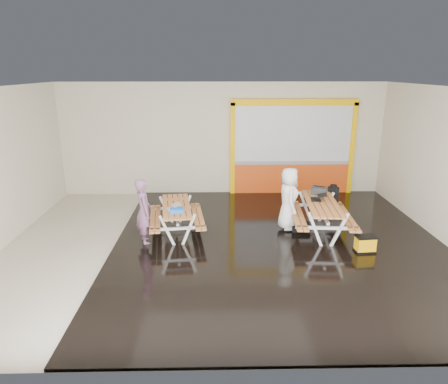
{
  "coord_description": "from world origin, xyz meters",
  "views": [
    {
      "loc": [
        -0.19,
        -8.46,
        3.88
      ],
      "look_at": [
        0.0,
        0.9,
        1.0
      ],
      "focal_mm": 32.3,
      "sensor_mm": 36.0,
      "label": 1
    }
  ],
  "objects_px": {
    "person_right": "(289,198)",
    "laptop_right": "(318,198)",
    "laptop_left": "(173,207)",
    "dark_case": "(300,227)",
    "blue_pouch": "(177,210)",
    "person_left": "(144,211)",
    "toolbox": "(319,191)",
    "picnic_table_right": "(322,210)",
    "picnic_table_left": "(176,212)",
    "fluke_bag": "(365,244)",
    "backpack": "(333,194)"
  },
  "relations": [
    {
      "from": "person_right",
      "to": "laptop_right",
      "type": "xyz_separation_m",
      "value": [
        0.71,
        -0.01,
        0.01
      ]
    },
    {
      "from": "laptop_right",
      "to": "laptop_left",
      "type": "bearing_deg",
      "value": -173.45
    },
    {
      "from": "laptop_left",
      "to": "dark_case",
      "type": "relative_size",
      "value": 0.85
    },
    {
      "from": "blue_pouch",
      "to": "person_left",
      "type": "bearing_deg",
      "value": -176.94
    },
    {
      "from": "toolbox",
      "to": "picnic_table_right",
      "type": "bearing_deg",
      "value": -96.74
    },
    {
      "from": "picnic_table_left",
      "to": "fluke_bag",
      "type": "relative_size",
      "value": 4.47
    },
    {
      "from": "person_right",
      "to": "blue_pouch",
      "type": "distance_m",
      "value": 2.73
    },
    {
      "from": "backpack",
      "to": "fluke_bag",
      "type": "distance_m",
      "value": 2.09
    },
    {
      "from": "person_right",
      "to": "toolbox",
      "type": "bearing_deg",
      "value": -62.76
    },
    {
      "from": "person_right",
      "to": "laptop_left",
      "type": "distance_m",
      "value": 2.79
    },
    {
      "from": "person_right",
      "to": "dark_case",
      "type": "height_order",
      "value": "person_right"
    },
    {
      "from": "picnic_table_left",
      "to": "toolbox",
      "type": "bearing_deg",
      "value": 9.39
    },
    {
      "from": "person_left",
      "to": "person_right",
      "type": "bearing_deg",
      "value": -98.17
    },
    {
      "from": "laptop_left",
      "to": "blue_pouch",
      "type": "distance_m",
      "value": 0.23
    },
    {
      "from": "person_left",
      "to": "blue_pouch",
      "type": "distance_m",
      "value": 0.74
    },
    {
      "from": "dark_case",
      "to": "picnic_table_left",
      "type": "bearing_deg",
      "value": -178.24
    },
    {
      "from": "person_right",
      "to": "dark_case",
      "type": "xyz_separation_m",
      "value": [
        0.31,
        -0.05,
        -0.72
      ]
    },
    {
      "from": "laptop_left",
      "to": "laptop_right",
      "type": "bearing_deg",
      "value": 6.55
    },
    {
      "from": "laptop_left",
      "to": "blue_pouch",
      "type": "relative_size",
      "value": 1.28
    },
    {
      "from": "picnic_table_left",
      "to": "laptop_left",
      "type": "distance_m",
      "value": 0.35
    },
    {
      "from": "person_left",
      "to": "laptop_left",
      "type": "xyz_separation_m",
      "value": [
        0.64,
        0.24,
        0.01
      ]
    },
    {
      "from": "toolbox",
      "to": "fluke_bag",
      "type": "height_order",
      "value": "toolbox"
    },
    {
      "from": "blue_pouch",
      "to": "toolbox",
      "type": "distance_m",
      "value": 3.66
    },
    {
      "from": "picnic_table_left",
      "to": "dark_case",
      "type": "xyz_separation_m",
      "value": [
        3.02,
        0.09,
        -0.44
      ]
    },
    {
      "from": "laptop_right",
      "to": "fluke_bag",
      "type": "xyz_separation_m",
      "value": [
        0.76,
        -1.29,
        -0.64
      ]
    },
    {
      "from": "laptop_left",
      "to": "person_right",
      "type": "bearing_deg",
      "value": 8.5
    },
    {
      "from": "picnic_table_right",
      "to": "fluke_bag",
      "type": "distance_m",
      "value": 1.36
    },
    {
      "from": "picnic_table_right",
      "to": "laptop_left",
      "type": "xyz_separation_m",
      "value": [
        -3.53,
        -0.21,
        0.16
      ]
    },
    {
      "from": "toolbox",
      "to": "backpack",
      "type": "height_order",
      "value": "toolbox"
    },
    {
      "from": "laptop_left",
      "to": "dark_case",
      "type": "xyz_separation_m",
      "value": [
        3.07,
        0.36,
        -0.65
      ]
    },
    {
      "from": "person_right",
      "to": "blue_pouch",
      "type": "relative_size",
      "value": 5.1
    },
    {
      "from": "dark_case",
      "to": "toolbox",
      "type": "bearing_deg",
      "value": 42.69
    },
    {
      "from": "picnic_table_left",
      "to": "picnic_table_right",
      "type": "distance_m",
      "value": 3.49
    },
    {
      "from": "picnic_table_left",
      "to": "dark_case",
      "type": "height_order",
      "value": "picnic_table_left"
    },
    {
      "from": "picnic_table_right",
      "to": "laptop_left",
      "type": "relative_size",
      "value": 5.62
    },
    {
      "from": "person_right",
      "to": "backpack",
      "type": "distance_m",
      "value": 1.48
    },
    {
      "from": "person_left",
      "to": "backpack",
      "type": "bearing_deg",
      "value": -92.83
    },
    {
      "from": "picnic_table_right",
      "to": "dark_case",
      "type": "distance_m",
      "value": 0.69
    },
    {
      "from": "laptop_left",
      "to": "toolbox",
      "type": "distance_m",
      "value": 3.71
    },
    {
      "from": "picnic_table_right",
      "to": "laptop_right",
      "type": "xyz_separation_m",
      "value": [
        -0.06,
        0.19,
        0.24
      ]
    },
    {
      "from": "blue_pouch",
      "to": "dark_case",
      "type": "xyz_separation_m",
      "value": [
        2.97,
        0.56,
        -0.65
      ]
    },
    {
      "from": "person_left",
      "to": "picnic_table_right",
      "type": "bearing_deg",
      "value": -102.94
    },
    {
      "from": "picnic_table_right",
      "to": "toolbox",
      "type": "xyz_separation_m",
      "value": [
        0.08,
        0.65,
        0.28
      ]
    },
    {
      "from": "backpack",
      "to": "fluke_bag",
      "type": "bearing_deg",
      "value": -85.03
    },
    {
      "from": "person_left",
      "to": "laptop_left",
      "type": "height_order",
      "value": "person_left"
    },
    {
      "from": "laptop_right",
      "to": "blue_pouch",
      "type": "xyz_separation_m",
      "value": [
        -3.37,
        -0.6,
        -0.08
      ]
    },
    {
      "from": "picnic_table_right",
      "to": "backpack",
      "type": "distance_m",
      "value": 1.07
    },
    {
      "from": "person_left",
      "to": "laptop_left",
      "type": "distance_m",
      "value": 0.68
    },
    {
      "from": "picnic_table_right",
      "to": "laptop_left",
      "type": "distance_m",
      "value": 3.54
    },
    {
      "from": "person_right",
      "to": "laptop_right",
      "type": "height_order",
      "value": "person_right"
    }
  ]
}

